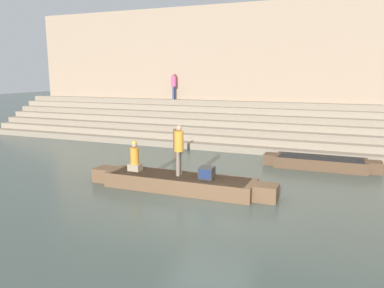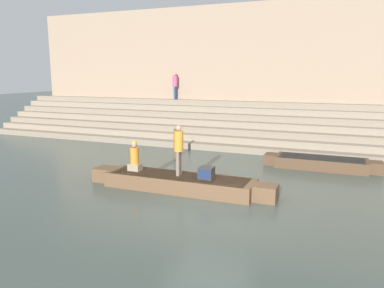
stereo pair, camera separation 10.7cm
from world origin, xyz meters
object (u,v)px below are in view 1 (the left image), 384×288
at_px(person_on_steps, 174,84).
at_px(rowboat_main, 179,182).
at_px(tv_set, 207,173).
at_px(person_rowing, 135,158).
at_px(moored_boat_shore, 320,162).
at_px(mooring_post, 175,143).
at_px(person_standing, 179,146).

bearing_deg(person_on_steps, rowboat_main, -73.11).
xyz_separation_m(tv_set, person_on_steps, (-6.13, 10.90, 2.62)).
distance_m(person_rowing, moored_boat_shore, 7.93).
xyz_separation_m(moored_boat_shore, mooring_post, (-6.60, -0.44, 0.45)).
relative_size(mooring_post, person_on_steps, 0.81).
bearing_deg(moored_boat_shore, person_on_steps, 144.53).
relative_size(person_rowing, moored_boat_shore, 0.23).
bearing_deg(person_rowing, moored_boat_shore, 45.80).
bearing_deg(rowboat_main, moored_boat_shore, 46.88).
distance_m(person_rowing, person_on_steps, 11.59).
bearing_deg(rowboat_main, person_standing, 114.97).
bearing_deg(rowboat_main, mooring_post, 114.06).
distance_m(rowboat_main, person_on_steps, 12.41).
relative_size(tv_set, person_on_steps, 0.28).
height_order(rowboat_main, tv_set, tv_set).
distance_m(person_rowing, tv_set, 2.79).
relative_size(person_rowing, person_on_steps, 0.64).
xyz_separation_m(tv_set, mooring_post, (-3.24, 4.57, -0.01)).
bearing_deg(person_rowing, person_on_steps, 114.03).
height_order(rowboat_main, person_standing, person_standing).
bearing_deg(person_rowing, rowboat_main, 5.51).
height_order(person_rowing, tv_set, person_rowing).
distance_m(rowboat_main, person_rowing, 1.90).
xyz_separation_m(person_rowing, moored_boat_shore, (6.14, 4.96, -0.71)).
height_order(person_standing, moored_boat_shore, person_standing).
bearing_deg(person_on_steps, tv_set, -68.94).
xyz_separation_m(person_rowing, person_on_steps, (-3.35, 10.84, 2.36)).
bearing_deg(rowboat_main, person_on_steps, 113.22).
height_order(person_rowing, moored_boat_shore, person_rowing).
bearing_deg(tv_set, person_rowing, 179.83).
height_order(moored_boat_shore, mooring_post, mooring_post).
bearing_deg(mooring_post, person_standing, -64.00).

